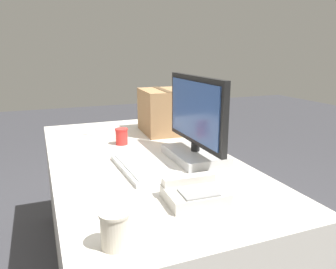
{
  "coord_description": "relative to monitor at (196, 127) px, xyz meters",
  "views": [
    {
      "loc": [
        1.58,
        -0.47,
        1.28
      ],
      "look_at": [
        0.18,
        0.09,
        0.88
      ],
      "focal_mm": 35.0,
      "sensor_mm": 36.0,
      "label": 1
    }
  ],
  "objects": [
    {
      "name": "paper_cup_right",
      "position": [
        0.61,
        -0.55,
        -0.11
      ],
      "size": [
        0.09,
        0.09,
        0.11
      ],
      "color": "beige",
      "rests_on": "office_desk"
    },
    {
      "name": "paper_cup_left",
      "position": [
        -0.4,
        -0.28,
        -0.12
      ],
      "size": [
        0.08,
        0.08,
        0.1
      ],
      "color": "red",
      "rests_on": "office_desk"
    },
    {
      "name": "desk_phone",
      "position": [
        0.43,
        -0.21,
        -0.14
      ],
      "size": [
        0.19,
        0.23,
        0.08
      ],
      "rotation": [
        0.0,
        0.0,
        -0.05
      ],
      "color": "beige",
      "rests_on": "office_desk"
    },
    {
      "name": "monitor",
      "position": [
        0.0,
        0.0,
        0.0
      ],
      "size": [
        0.56,
        0.24,
        0.42
      ],
      "color": "#B7B7B7",
      "rests_on": "office_desk"
    },
    {
      "name": "spoon",
      "position": [
        -0.71,
        -0.45,
        -0.16
      ],
      "size": [
        0.13,
        0.11,
        0.0
      ],
      "rotation": [
        0.0,
        0.0,
        3.82
      ],
      "color": "#B2B2B7",
      "rests_on": "office_desk"
    },
    {
      "name": "cardboard_box",
      "position": [
        -0.59,
        0.05,
        -0.02
      ],
      "size": [
        0.36,
        0.28,
        0.29
      ],
      "rotation": [
        0.0,
        0.0,
        -0.06
      ],
      "color": "#9E754C",
      "rests_on": "office_desk"
    },
    {
      "name": "office_desk",
      "position": [
        -0.15,
        -0.25,
        -0.53
      ],
      "size": [
        1.8,
        0.9,
        0.73
      ],
      "color": "beige",
      "rests_on": "ground_plane"
    },
    {
      "name": "keyboard",
      "position": [
        0.04,
        -0.32,
        -0.15
      ],
      "size": [
        0.42,
        0.17,
        0.03
      ],
      "rotation": [
        0.0,
        0.0,
        0.04
      ],
      "color": "silver",
      "rests_on": "office_desk"
    }
  ]
}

